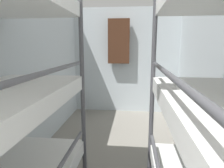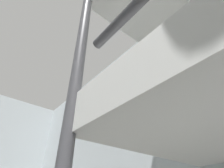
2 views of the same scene
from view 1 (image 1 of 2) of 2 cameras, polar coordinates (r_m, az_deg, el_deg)
name	(u,v)px [view 1 (image 1 of 2)]	position (r m, az deg, el deg)	size (l,w,h in m)	color
wall_left	(6,77)	(2.33, -28.00, 1.84)	(0.06, 4.91, 2.22)	silver
wall_back	(126,61)	(4.35, 4.02, 6.56)	(2.36, 0.06, 2.22)	silver
hanging_coat	(119,41)	(4.20, 1.95, 12.07)	(0.44, 0.12, 0.90)	#472819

